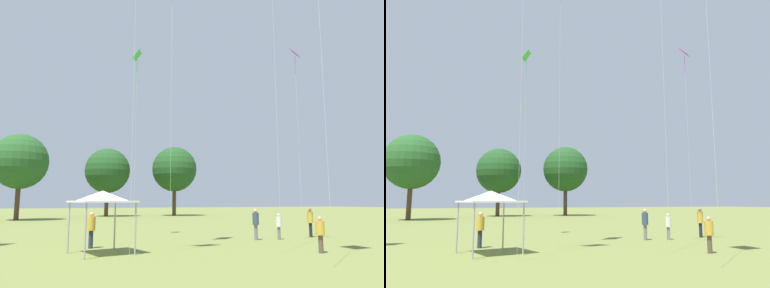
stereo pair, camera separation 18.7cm
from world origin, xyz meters
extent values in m
cylinder|color=#282D42|center=(-1.31, 16.14, 0.42)|extent=(0.31, 0.31, 0.85)
cylinder|color=gold|center=(-1.31, 16.14, 1.18)|extent=(0.56, 0.56, 0.67)
sphere|color=tan|center=(-1.31, 16.14, 1.62)|extent=(0.23, 0.23, 0.23)
cylinder|color=slate|center=(8.28, 16.13, 0.44)|extent=(0.25, 0.25, 0.89)
cylinder|color=#334260|center=(8.28, 16.13, 1.24)|extent=(0.45, 0.45, 0.70)
sphere|color=tan|center=(8.28, 16.13, 1.69)|extent=(0.24, 0.24, 0.24)
cylinder|color=brown|center=(7.56, 10.12, 0.39)|extent=(0.29, 0.29, 0.78)
cylinder|color=gold|center=(7.56, 10.12, 1.08)|extent=(0.52, 0.52, 0.61)
sphere|color=tan|center=(7.56, 10.12, 1.48)|extent=(0.21, 0.21, 0.21)
cylinder|color=black|center=(12.47, 16.14, 0.45)|extent=(0.28, 0.28, 0.90)
cylinder|color=gold|center=(12.47, 16.14, 1.26)|extent=(0.51, 0.51, 0.71)
sphere|color=tan|center=(12.47, 16.14, 1.72)|extent=(0.24, 0.24, 0.24)
cylinder|color=slate|center=(9.68, 15.76, 0.38)|extent=(0.22, 0.22, 0.75)
cylinder|color=silver|center=(9.68, 15.76, 1.05)|extent=(0.40, 0.40, 0.60)
sphere|color=#DBAD89|center=(9.68, 15.76, 1.43)|extent=(0.20, 0.20, 0.20)
cube|color=white|center=(-1.29, 13.84, 2.23)|extent=(2.80, 2.80, 0.08)
cone|color=white|center=(-1.29, 13.84, 2.49)|extent=(2.66, 2.66, 0.43)
cylinder|color=#99999E|center=(-2.55, 14.72, 1.10)|extent=(0.07, 0.07, 2.19)
cylinder|color=#99999E|center=(-0.41, 15.10, 1.10)|extent=(0.07, 0.07, 2.19)
cylinder|color=#99999E|center=(-2.17, 12.58, 1.10)|extent=(0.07, 0.07, 2.19)
cylinder|color=#99999E|center=(-0.03, 12.96, 1.10)|extent=(0.07, 0.07, 2.19)
cylinder|color=#BCB7A8|center=(2.11, 14.35, 7.24)|extent=(0.01, 0.01, 14.48)
cylinder|color=#BCB7A8|center=(-0.74, 11.28, 7.50)|extent=(0.01, 0.01, 14.98)
cylinder|color=#BCB7A8|center=(5.96, 10.83, 11.00)|extent=(0.01, 0.01, 21.99)
cube|color=green|center=(2.10, 20.65, 12.08)|extent=(0.78, 0.87, 0.60)
cylinder|color=green|center=(2.10, 20.65, 11.05)|extent=(0.02, 0.02, 1.55)
cylinder|color=#BCB7A8|center=(2.10, 20.65, 6.04)|extent=(0.01, 0.01, 12.08)
cube|color=#B738C6|center=(10.97, 15.18, 11.74)|extent=(0.88, 0.83, 0.54)
cylinder|color=#B738C6|center=(10.97, 15.18, 10.91)|extent=(0.02, 0.02, 1.17)
cylinder|color=#BCB7A8|center=(10.97, 15.18, 5.87)|extent=(0.01, 0.01, 11.74)
cylinder|color=#BCB7A8|center=(5.29, 7.19, 7.87)|extent=(0.01, 0.01, 15.73)
cylinder|color=#473323|center=(-4.63, 48.88, 2.70)|extent=(0.59, 0.59, 5.40)
sphere|color=#235123|center=(-4.63, 48.88, 7.32)|extent=(6.97, 6.97, 6.97)
cylinder|color=#473323|center=(8.26, 57.31, 2.64)|extent=(0.61, 0.61, 5.28)
sphere|color=#1E471E|center=(8.26, 57.31, 7.25)|extent=(7.16, 7.16, 7.16)
cylinder|color=#473323|center=(19.29, 55.90, 2.85)|extent=(0.63, 0.63, 5.71)
sphere|color=#1E471E|center=(19.29, 55.90, 7.78)|extent=(7.54, 7.54, 7.54)
camera|label=1|loc=(-4.71, -2.82, 2.20)|focal=35.00mm
camera|label=2|loc=(-4.54, -2.90, 2.20)|focal=35.00mm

